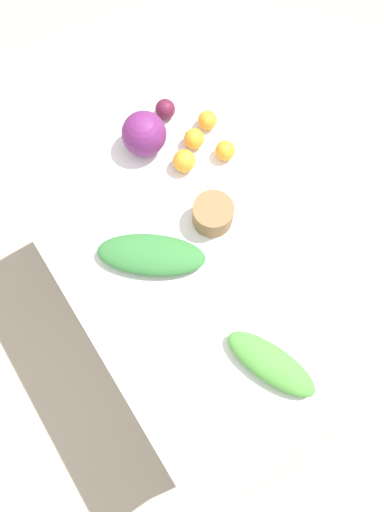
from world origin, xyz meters
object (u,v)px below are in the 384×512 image
Objects in this scene: paper_bag at (213,214)px; greens_bunch_beet_tops at (271,364)px; orange_3 at (225,151)px; beet_root at (165,109)px; orange_2 at (184,161)px; greens_bunch_dandelion at (151,255)px; orange_0 at (207,120)px; orange_1 at (194,139)px; cabbage_purple at (144,134)px.

paper_bag is 0.52m from greens_bunch_beet_tops.
orange_3 is at bearing 156.29° from greens_bunch_beet_tops.
greens_bunch_beet_tops is 0.98m from beet_root.
beet_root reaches higher than greens_bunch_beet_tops.
orange_2 is at bearing -105.96° from orange_3.
orange_0 is (-0.33, 0.44, 0.00)m from greens_bunch_dandelion.
orange_2 is (-0.73, 0.16, 0.01)m from greens_bunch_beet_tops.
beet_root is (-0.45, 0.34, 0.00)m from greens_bunch_dandelion.
orange_2 is at bearing 167.90° from greens_bunch_beet_tops.
greens_bunch_dandelion is at bearing -88.57° from paper_bag.
orange_1 is at bearing 158.83° from paper_bag.
cabbage_purple is at bearing -131.29° from orange_3.
cabbage_purple is 0.89m from greens_bunch_beet_tops.
paper_bag is at bearing 6.06° from cabbage_purple.
paper_bag is at bearing -11.44° from beet_root.
cabbage_purple reaches higher than beet_root.
greens_bunch_beet_tops is 0.75m from orange_3.
cabbage_purple is at bearing -154.69° from orange_2.
beet_root reaches higher than orange_0.
orange_0 is at bearing 40.22° from beet_root.
greens_bunch_dandelion is 0.55m from orange_0.
cabbage_purple reaches higher than greens_bunch_beet_tops.
greens_bunch_dandelion reaches higher than greens_bunch_beet_tops.
orange_1 is (0.09, 0.15, -0.04)m from cabbage_purple.
beet_root is at bearing -161.74° from orange_3.
greens_bunch_dandelion is 4.87× the size of orange_1.
greens_bunch_beet_tops is (0.51, -0.13, -0.01)m from paper_bag.
orange_0 is at bearing 126.71° from greens_bunch_dandelion.
greens_bunch_beet_tops is at bearing -21.09° from orange_0.
greens_bunch_dandelion is at bearing -50.97° from orange_1.
greens_bunch_dandelion is (0.01, -0.25, -0.01)m from paper_bag.
cabbage_purple is 2.13× the size of beet_root.
cabbage_purple reaches higher than greens_bunch_dandelion.
orange_2 is (0.10, -0.16, 0.01)m from orange_0.
orange_0 is 0.19m from orange_2.
orange_2 is at bearing -15.19° from beet_root.
orange_1 is (-0.28, 0.11, -0.01)m from paper_bag.
cabbage_purple is 1.96× the size of orange_2.
greens_bunch_dandelion is at bearing -166.36° from greens_bunch_beet_tops.
greens_bunch_dandelion is 0.46m from orange_1.
paper_bag is 0.26m from orange_3.
greens_bunch_dandelion is 0.47m from orange_3.
cabbage_purple is 0.51× the size of greens_bunch_beet_tops.
cabbage_purple reaches higher than orange_0.
greens_bunch_dandelion is at bearing -36.83° from beet_root.
paper_bag is 0.25m from greens_bunch_dandelion.
paper_bag is 1.97× the size of orange_0.
paper_bag is 0.45m from beet_root.
cabbage_purple reaches higher than paper_bag.
cabbage_purple is at bearing -173.94° from paper_bag.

